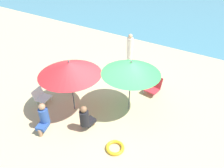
# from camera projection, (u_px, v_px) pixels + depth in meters

# --- Properties ---
(ground_plane) EXTENTS (40.00, 40.00, 0.00)m
(ground_plane) POSITION_uv_depth(u_px,v_px,m) (110.00, 107.00, 7.44)
(ground_plane) COLOR #CCB789
(sea_water) EXTENTS (40.00, 16.00, 0.01)m
(sea_water) POSITION_uv_depth(u_px,v_px,m) (207.00, 16.00, 17.25)
(sea_water) COLOR teal
(sea_water) RESTS_ON ground_plane
(umbrella_green) EXTENTS (1.92, 1.92, 1.92)m
(umbrella_green) POSITION_uv_depth(u_px,v_px,m) (131.00, 68.00, 6.47)
(umbrella_green) COLOR #4C4C51
(umbrella_green) RESTS_ON ground_plane
(umbrella_red) EXTENTS (2.03, 2.03, 1.94)m
(umbrella_red) POSITION_uv_depth(u_px,v_px,m) (69.00, 68.00, 6.45)
(umbrella_red) COLOR #4C4C51
(umbrella_red) RESTS_ON ground_plane
(beach_chair_a) EXTENTS (0.74, 0.74, 0.66)m
(beach_chair_a) POSITION_uv_depth(u_px,v_px,m) (72.00, 81.00, 8.29)
(beach_chair_a) COLOR teal
(beach_chair_a) RESTS_ON ground_plane
(beach_chair_b) EXTENTS (0.61, 0.60, 0.53)m
(beach_chair_b) POSITION_uv_depth(u_px,v_px,m) (41.00, 96.00, 7.56)
(beach_chair_b) COLOR white
(beach_chair_b) RESTS_ON ground_plane
(beach_chair_c) EXTENTS (0.61, 0.64, 0.65)m
(beach_chair_c) POSITION_uv_depth(u_px,v_px,m) (153.00, 86.00, 8.04)
(beach_chair_c) COLOR red
(beach_chair_c) RESTS_ON ground_plane
(person_a) EXTENTS (0.29, 0.29, 1.65)m
(person_a) POSITION_uv_depth(u_px,v_px,m) (130.00, 51.00, 9.46)
(person_a) COLOR silver
(person_a) RESTS_ON ground_plane
(person_b) EXTENTS (0.40, 0.53, 0.98)m
(person_b) POSITION_uv_depth(u_px,v_px,m) (43.00, 118.00, 6.29)
(person_b) COLOR #2D519E
(person_b) RESTS_ON ground_plane
(person_c) EXTENTS (0.34, 0.54, 0.95)m
(person_c) POSITION_uv_depth(u_px,v_px,m) (86.00, 118.00, 6.31)
(person_c) COLOR black
(person_c) RESTS_ON ground_plane
(swim_ring) EXTENTS (0.54, 0.54, 0.09)m
(swim_ring) POSITION_uv_depth(u_px,v_px,m) (115.00, 148.00, 5.89)
(swim_ring) COLOR yellow
(swim_ring) RESTS_ON ground_plane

